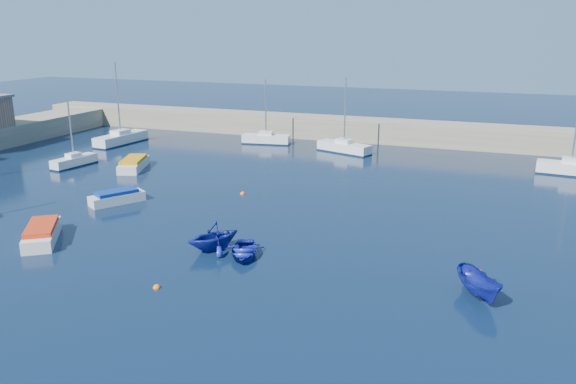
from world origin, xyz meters
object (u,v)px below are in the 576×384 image
(motorboat_1, at_px, (117,197))
(dinghy_right, at_px, (479,285))
(sailboat_3, at_px, (74,161))
(dinghy_center, at_px, (244,251))
(motorboat_0, at_px, (42,233))
(dinghy_left, at_px, (213,236))
(sailboat_7, at_px, (571,168))
(sailboat_5, at_px, (266,139))
(sailboat_6, at_px, (344,147))
(motorboat_2, at_px, (134,164))
(sailboat_4, at_px, (121,138))

(motorboat_1, bearing_deg, dinghy_right, 16.90)
(sailboat_3, bearing_deg, dinghy_center, -21.58)
(sailboat_3, height_order, motorboat_1, sailboat_3)
(dinghy_center, bearing_deg, motorboat_0, 169.35)
(dinghy_center, height_order, dinghy_left, dinghy_left)
(sailboat_3, relative_size, dinghy_center, 1.92)
(sailboat_3, bearing_deg, dinghy_right, -13.09)
(sailboat_7, distance_m, dinghy_center, 35.63)
(sailboat_5, distance_m, sailboat_6, 10.27)
(motorboat_1, distance_m, dinghy_left, 13.36)
(sailboat_5, bearing_deg, motorboat_0, 169.42)
(motorboat_0, distance_m, dinghy_center, 13.64)
(dinghy_left, bearing_deg, sailboat_5, 140.45)
(sailboat_5, xyz_separation_m, motorboat_0, (-1.31, -35.09, -0.08))
(motorboat_2, bearing_deg, dinghy_center, -60.73)
(motorboat_0, height_order, motorboat_2, motorboat_0)
(sailboat_6, height_order, dinghy_right, sailboat_6)
(sailboat_5, height_order, dinghy_left, sailboat_5)
(dinghy_center, distance_m, dinghy_right, 13.66)
(sailboat_4, relative_size, dinghy_right, 2.72)
(sailboat_4, bearing_deg, sailboat_7, 8.79)
(motorboat_0, distance_m, dinghy_right, 27.14)
(sailboat_3, distance_m, sailboat_5, 22.26)
(sailboat_5, relative_size, dinghy_right, 2.15)
(sailboat_6, xyz_separation_m, sailboat_7, (22.77, -2.34, 0.05))
(sailboat_6, xyz_separation_m, motorboat_1, (-12.03, -24.82, -0.12))
(dinghy_left, bearing_deg, sailboat_6, 123.14)
(sailboat_4, xyz_separation_m, dinghy_right, (42.19, -27.54, 0.02))
(motorboat_2, bearing_deg, motorboat_1, -81.75)
(dinghy_left, distance_m, dinghy_right, 15.88)
(motorboat_2, distance_m, dinghy_center, 25.65)
(dinghy_right, bearing_deg, dinghy_left, 144.11)
(dinghy_right, bearing_deg, dinghy_center, 144.77)
(sailboat_7, height_order, dinghy_right, sailboat_7)
(sailboat_3, height_order, sailboat_6, sailboat_6)
(sailboat_5, xyz_separation_m, dinghy_center, (12.16, -32.93, -0.26))
(sailboat_3, relative_size, sailboat_6, 0.79)
(motorboat_1, height_order, motorboat_2, motorboat_2)
(sailboat_3, relative_size, sailboat_5, 0.86)
(sailboat_6, relative_size, dinghy_left, 2.39)
(motorboat_2, relative_size, dinghy_right, 1.61)
(sailboat_3, bearing_deg, sailboat_4, 112.54)
(sailboat_5, xyz_separation_m, dinghy_right, (25.79, -33.71, 0.08))
(sailboat_5, relative_size, dinghy_center, 2.24)
(dinghy_center, relative_size, dinghy_right, 0.96)
(motorboat_0, bearing_deg, motorboat_2, 73.33)
(sailboat_4, bearing_deg, motorboat_0, -56.23)
(motorboat_0, height_order, motorboat_1, motorboat_0)
(sailboat_5, height_order, sailboat_7, sailboat_7)
(motorboat_0, xyz_separation_m, dinghy_right, (27.10, 1.38, 0.16))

